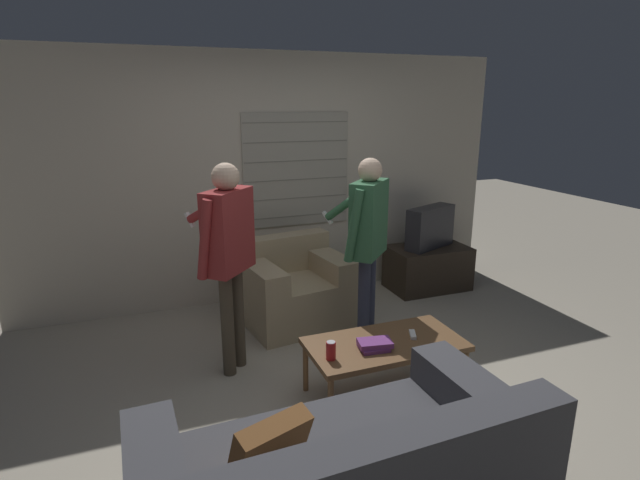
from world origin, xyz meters
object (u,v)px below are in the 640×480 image
at_px(book_stack, 374,345).
at_px(spare_remote, 413,335).
at_px(armchair_beige, 294,289).
at_px(person_left_standing, 228,243).
at_px(soda_can, 331,351).
at_px(coffee_table, 385,347).
at_px(tv, 430,227).
at_px(person_right_standing, 367,231).

xyz_separation_m(book_stack, spare_remote, (0.35, 0.07, -0.02)).
distance_m(armchair_beige, person_left_standing, 1.23).
xyz_separation_m(person_left_standing, book_stack, (0.83, -0.81, -0.59)).
height_order(soda_can, spare_remote, soda_can).
distance_m(soda_can, spare_remote, 0.69).
xyz_separation_m(coffee_table, soda_can, (-0.45, -0.09, 0.10)).
relative_size(coffee_table, soda_can, 8.84).
height_order(tv, person_left_standing, person_left_standing).
bearing_deg(coffee_table, tv, 49.76).
distance_m(person_left_standing, soda_can, 1.12).
xyz_separation_m(armchair_beige, tv, (1.69, 0.30, 0.39)).
relative_size(armchair_beige, person_right_standing, 0.65).
xyz_separation_m(soda_can, spare_remote, (0.68, 0.10, -0.05)).
xyz_separation_m(armchair_beige, person_right_standing, (0.42, -0.70, 0.70)).
xyz_separation_m(tv, soda_can, (-1.92, -1.83, -0.24)).
relative_size(armchair_beige, person_left_standing, 0.64).
height_order(armchair_beige, tv, tv).
height_order(armchair_beige, coffee_table, armchair_beige).
bearing_deg(armchair_beige, person_left_standing, 34.93).
bearing_deg(spare_remote, tv, 78.23).
height_order(coffee_table, book_stack, book_stack).
distance_m(tv, spare_remote, 2.15).
bearing_deg(armchair_beige, spare_remote, 99.09).
xyz_separation_m(person_left_standing, soda_can, (0.50, -0.83, -0.56)).
height_order(armchair_beige, soda_can, armchair_beige).
bearing_deg(book_stack, soda_can, -175.76).
height_order(book_stack, spare_remote, book_stack).
height_order(person_left_standing, book_stack, person_left_standing).
relative_size(armchair_beige, spare_remote, 7.81).
bearing_deg(tv, armchair_beige, -12.38).
distance_m(armchair_beige, soda_can, 1.55).
distance_m(coffee_table, tv, 2.30).
relative_size(book_stack, soda_can, 2.00).
bearing_deg(book_stack, tv, 48.59).
xyz_separation_m(coffee_table, book_stack, (-0.12, -0.07, 0.07)).
relative_size(coffee_table, tv, 1.66).
xyz_separation_m(tv, book_stack, (-1.59, -1.80, -0.27)).
height_order(coffee_table, soda_can, soda_can).
bearing_deg(book_stack, person_right_standing, 68.20).
relative_size(person_left_standing, spare_remote, 12.18).
distance_m(book_stack, soda_can, 0.34).
height_order(book_stack, soda_can, soda_can).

